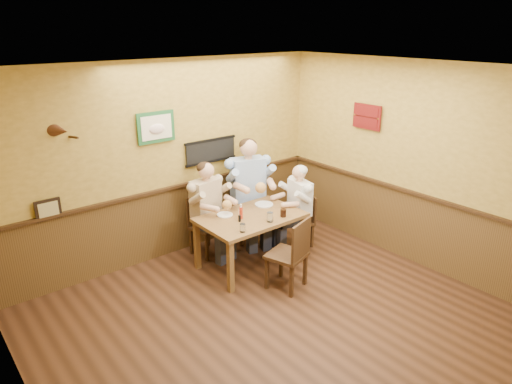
# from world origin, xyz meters

# --- Properties ---
(room) EXTENTS (5.02, 5.03, 2.81)m
(room) POSITION_xyz_m (0.13, 0.17, 1.69)
(room) COLOR black
(room) RESTS_ON ground
(dining_table) EXTENTS (1.40, 0.90, 0.75)m
(dining_table) POSITION_xyz_m (0.61, 1.45, 0.66)
(dining_table) COLOR brown
(dining_table) RESTS_ON ground
(chair_back_left) EXTENTS (0.47, 0.47, 0.89)m
(chair_back_left) POSITION_xyz_m (0.32, 2.12, 0.44)
(chair_back_left) COLOR #3A2512
(chair_back_left) RESTS_ON ground
(chair_back_right) EXTENTS (0.59, 0.59, 1.03)m
(chair_back_right) POSITION_xyz_m (1.09, 2.12, 0.51)
(chair_back_right) COLOR #3A2512
(chair_back_right) RESTS_ON ground
(chair_right_end) EXTENTS (0.44, 0.44, 0.81)m
(chair_right_end) POSITION_xyz_m (1.55, 1.46, 0.40)
(chair_right_end) COLOR #3A2512
(chair_right_end) RESTS_ON ground
(chair_near_side) EXTENTS (0.56, 0.56, 0.96)m
(chair_near_side) POSITION_xyz_m (0.60, 0.71, 0.48)
(chair_near_side) COLOR #3A2512
(chair_near_side) RESTS_ON ground
(diner_tan_shirt) EXTENTS (0.67, 0.67, 1.27)m
(diner_tan_shirt) POSITION_xyz_m (0.32, 2.12, 0.64)
(diner_tan_shirt) COLOR #D1B78F
(diner_tan_shirt) RESTS_ON ground
(diner_blue_polo) EXTENTS (0.84, 0.84, 1.47)m
(diner_blue_polo) POSITION_xyz_m (1.09, 2.12, 0.73)
(diner_blue_polo) COLOR #90ACD8
(diner_blue_polo) RESTS_ON ground
(diner_white_elder) EXTENTS (0.64, 0.64, 1.15)m
(diner_white_elder) POSITION_xyz_m (1.55, 1.46, 0.58)
(diner_white_elder) COLOR silver
(diner_white_elder) RESTS_ON ground
(water_glass_left) EXTENTS (0.09, 0.09, 0.11)m
(water_glass_left) POSITION_xyz_m (0.21, 1.11, 0.80)
(water_glass_left) COLOR silver
(water_glass_left) RESTS_ON dining_table
(water_glass_mid) EXTENTS (0.11, 0.11, 0.13)m
(water_glass_mid) POSITION_xyz_m (0.68, 1.13, 0.81)
(water_glass_mid) COLOR white
(water_glass_mid) RESTS_ON dining_table
(cola_tumbler) EXTENTS (0.10, 0.10, 0.11)m
(cola_tumbler) POSITION_xyz_m (0.93, 1.15, 0.80)
(cola_tumbler) COLOR black
(cola_tumbler) RESTS_ON dining_table
(hot_sauce_bottle) EXTENTS (0.06, 0.06, 0.19)m
(hot_sauce_bottle) POSITION_xyz_m (0.45, 1.46, 0.84)
(hot_sauce_bottle) COLOR #B52A13
(hot_sauce_bottle) RESTS_ON dining_table
(salt_shaker) EXTENTS (0.04, 0.04, 0.08)m
(salt_shaker) POSITION_xyz_m (0.49, 1.54, 0.79)
(salt_shaker) COLOR white
(salt_shaker) RESTS_ON dining_table
(pepper_shaker) EXTENTS (0.04, 0.04, 0.09)m
(pepper_shaker) POSITION_xyz_m (0.37, 1.39, 0.79)
(pepper_shaker) COLOR black
(pepper_shaker) RESTS_ON dining_table
(plate_far_left) EXTENTS (0.28, 0.28, 0.01)m
(plate_far_left) POSITION_xyz_m (0.34, 1.69, 0.76)
(plate_far_left) COLOR white
(plate_far_left) RESTS_ON dining_table
(plate_far_right) EXTENTS (0.30, 0.30, 0.02)m
(plate_far_right) POSITION_xyz_m (1.00, 1.64, 0.76)
(plate_far_right) COLOR silver
(plate_far_right) RESTS_ON dining_table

